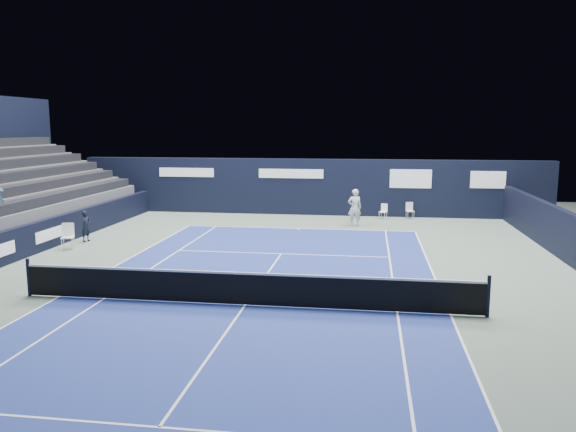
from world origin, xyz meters
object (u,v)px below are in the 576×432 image
object	(u,v)px
folding_chair_back_a	(384,210)
folding_chair_back_b	(410,209)
line_judge_chair	(68,234)
tennis_player	(355,208)
tennis_net	(245,288)

from	to	relation	value
folding_chair_back_a	folding_chair_back_b	bearing A→B (deg)	36.41
line_judge_chair	tennis_player	world-z (taller)	tennis_player
folding_chair_back_b	line_judge_chair	xyz separation A→B (m)	(-14.12, -9.67, 0.09)
tennis_net	folding_chair_back_b	bearing A→B (deg)	70.85
folding_chair_back_b	tennis_net	size ratio (longest dim) A/B	0.07
tennis_net	tennis_player	world-z (taller)	tennis_player
folding_chair_back_b	tennis_player	bearing A→B (deg)	-149.31
folding_chair_back_a	folding_chair_back_b	xyz separation A→B (m)	(1.39, 0.32, 0.03)
folding_chair_back_b	tennis_player	distance (m)	3.98
line_judge_chair	tennis_player	xyz separation A→B (m)	(11.25, 6.94, 0.33)
folding_chair_back_b	tennis_net	xyz separation A→B (m)	(-5.48, -15.78, 0.01)
folding_chair_back_b	line_judge_chair	size ratio (longest dim) A/B	0.84
folding_chair_back_b	tennis_player	size ratio (longest dim) A/B	0.48
folding_chair_back_a	tennis_player	size ratio (longest dim) A/B	0.44
folding_chair_back_a	folding_chair_back_b	world-z (taller)	folding_chair_back_b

